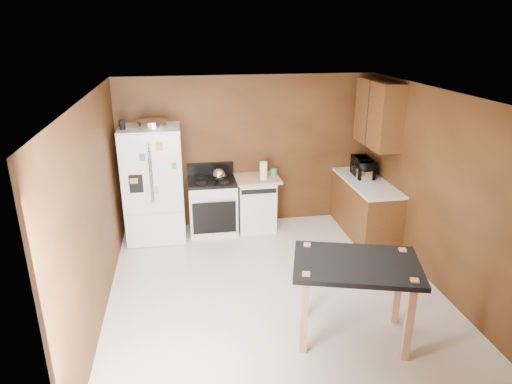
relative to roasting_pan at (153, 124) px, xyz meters
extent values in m
plane|color=silver|center=(1.49, -1.83, -1.85)|extent=(4.50, 4.50, 0.00)
plane|color=white|center=(1.49, -1.83, 0.65)|extent=(4.50, 4.50, 0.00)
plane|color=brown|center=(1.49, 0.42, -0.60)|extent=(4.20, 0.00, 4.20)
plane|color=brown|center=(1.49, -4.08, -0.60)|extent=(4.20, 0.00, 4.20)
plane|color=brown|center=(-0.61, -1.83, -0.60)|extent=(0.00, 4.50, 4.50)
plane|color=brown|center=(3.59, -1.83, -0.60)|extent=(0.00, 4.50, 4.50)
cylinder|color=silver|center=(0.00, 0.00, 0.00)|extent=(0.43, 0.43, 0.11)
cylinder|color=black|center=(-0.43, -0.05, 0.01)|extent=(0.09, 0.09, 0.13)
sphere|color=silver|center=(0.96, 0.02, -0.85)|extent=(0.20, 0.20, 0.20)
cylinder|color=white|center=(1.68, 0.03, -0.82)|extent=(0.13, 0.13, 0.28)
cylinder|color=#46B663|center=(1.88, 0.17, -0.91)|extent=(0.12, 0.12, 0.12)
cube|color=silver|center=(3.25, -0.32, -0.87)|extent=(0.19, 0.26, 0.17)
imported|color=black|center=(3.31, -0.11, -0.82)|extent=(0.37, 0.52, 0.28)
cube|color=white|center=(-0.06, 0.05, -0.95)|extent=(0.90, 0.75, 1.80)
cube|color=white|center=(-0.28, -0.34, -0.67)|extent=(0.43, 0.02, 1.20)
cube|color=white|center=(0.17, -0.34, -0.67)|extent=(0.43, 0.02, 1.20)
cube|color=white|center=(-0.06, -0.34, -1.57)|extent=(0.88, 0.02, 0.54)
cube|color=black|center=(-0.28, -0.35, -0.80)|extent=(0.20, 0.01, 0.28)
cylinder|color=silver|center=(-0.07, -0.37, -0.65)|extent=(0.02, 0.02, 0.90)
cylinder|color=silver|center=(-0.04, -0.37, -0.65)|extent=(0.02, 0.02, 0.90)
cube|color=blue|center=(-0.16, -0.36, -0.40)|extent=(0.08, 0.00, 0.10)
cube|color=orange|center=(0.09, -0.36, -0.25)|extent=(0.10, 0.00, 0.13)
cube|color=green|center=(0.28, -0.36, -0.55)|extent=(0.07, 0.00, 0.09)
cube|color=orange|center=(-0.31, -0.36, -0.75)|extent=(0.11, 0.00, 0.08)
cube|color=pink|center=(-0.01, -0.36, -0.90)|extent=(0.08, 0.00, 0.11)
cube|color=white|center=(0.24, -0.36, -1.05)|extent=(0.09, 0.00, 0.10)
cube|color=white|center=(0.85, 0.10, -1.43)|extent=(0.76, 0.65, 0.85)
cube|color=black|center=(0.85, 0.10, -0.98)|extent=(0.76, 0.65, 0.05)
cube|color=black|center=(0.85, 0.39, -0.85)|extent=(0.76, 0.06, 0.20)
cube|color=black|center=(0.85, -0.24, -1.47)|extent=(0.68, 0.02, 0.52)
cylinder|color=silver|center=(0.85, -0.25, -1.18)|extent=(0.62, 0.02, 0.02)
cylinder|color=black|center=(0.67, 0.26, -0.95)|extent=(0.17, 0.17, 0.02)
cylinder|color=black|center=(1.03, 0.26, -0.95)|extent=(0.17, 0.17, 0.02)
cylinder|color=black|center=(0.67, -0.06, -0.95)|extent=(0.17, 0.17, 0.02)
cylinder|color=black|center=(1.03, -0.06, -0.95)|extent=(0.17, 0.17, 0.02)
cube|color=white|center=(1.57, 0.12, -1.43)|extent=(0.60, 0.60, 0.85)
cube|color=black|center=(1.57, -0.19, -1.09)|extent=(0.56, 0.02, 0.07)
cube|color=tan|center=(1.57, 0.12, -0.98)|extent=(0.78, 0.62, 0.04)
cube|color=brown|center=(3.29, -0.38, -1.42)|extent=(0.60, 1.55, 0.86)
cube|color=white|center=(3.29, -0.38, -0.97)|extent=(0.63, 1.58, 0.04)
cube|color=brown|center=(3.42, -0.28, 0.10)|extent=(0.35, 1.05, 1.00)
cube|color=black|center=(3.24, -0.28, 0.10)|extent=(0.01, 0.01, 1.00)
cube|color=black|center=(2.14, -2.88, -0.97)|extent=(1.49, 1.20, 0.05)
cube|color=tan|center=(1.73, -2.43, -1.39)|extent=(0.09, 0.09, 0.93)
cube|color=tan|center=(2.73, -2.72, -1.39)|extent=(0.09, 0.09, 0.93)
cube|color=tan|center=(1.55, -3.04, -1.39)|extent=(0.09, 0.09, 0.93)
cube|color=tan|center=(2.55, -3.33, -1.39)|extent=(0.09, 0.09, 0.93)
camera|label=1|loc=(0.40, -6.85, 1.38)|focal=32.00mm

